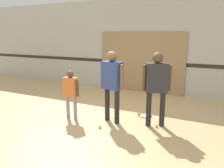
{
  "coord_description": "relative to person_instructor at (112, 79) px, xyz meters",
  "views": [
    {
      "loc": [
        2.24,
        -4.41,
        1.96
      ],
      "look_at": [
        0.16,
        -0.15,
        0.89
      ],
      "focal_mm": 35.0,
      "sensor_mm": 36.0,
      "label": 1
    }
  ],
  "objects": [
    {
      "name": "ground_plane",
      "position": [
        -0.16,
        0.15,
        -1.0
      ],
      "size": [
        16.0,
        16.0,
        0.0
      ],
      "primitive_type": "plane",
      "color": "tan"
    },
    {
      "name": "wall_back",
      "position": [
        -0.16,
        3.0,
        0.59
      ],
      "size": [
        16.0,
        0.07,
        3.2
      ],
      "color": "beige",
      "rests_on": "ground_plane"
    },
    {
      "name": "wall_panel",
      "position": [
        -0.33,
        2.94,
        0.03
      ],
      "size": [
        3.01,
        0.05,
        2.06
      ],
      "color": "#9E7F56",
      "rests_on": "ground_plane"
    },
    {
      "name": "person_instructor",
      "position": [
        0.0,
        0.0,
        0.0
      ],
      "size": [
        0.6,
        0.36,
        1.62
      ],
      "rotation": [
        0.0,
        0.0,
        -0.27
      ],
      "color": "#232328",
      "rests_on": "ground_plane"
    },
    {
      "name": "person_student_left",
      "position": [
        -0.94,
        -0.26,
        -0.28
      ],
      "size": [
        0.44,
        0.18,
        1.17
      ],
      "rotation": [
        0.0,
        0.0,
        -0.01
      ],
      "color": "gray",
      "rests_on": "ground_plane"
    },
    {
      "name": "person_student_right",
      "position": [
        0.95,
        0.2,
        -0.0
      ],
      "size": [
        0.57,
        0.41,
        1.62
      ],
      "rotation": [
        0.0,
        0.0,
        -2.73
      ],
      "color": "#232328",
      "rests_on": "ground_plane"
    },
    {
      "name": "racket_spare_on_floor",
      "position": [
        0.59,
        0.69,
        -0.99
      ],
      "size": [
        0.33,
        0.57,
        0.03
      ],
      "rotation": [
        0.0,
        0.0,
        1.61
      ],
      "color": "red",
      "rests_on": "ground_plane"
    },
    {
      "name": "tennis_ball_near_instructor",
      "position": [
        -0.07,
        -0.45,
        -0.97
      ],
      "size": [
        0.07,
        0.07,
        0.07
      ],
      "primitive_type": "sphere",
      "color": "#CCE038",
      "rests_on": "ground_plane"
    },
    {
      "name": "tennis_ball_by_spare_racket",
      "position": [
        0.42,
        0.66,
        -0.97
      ],
      "size": [
        0.07,
        0.07,
        0.07
      ],
      "primitive_type": "sphere",
      "color": "#CCE038",
      "rests_on": "ground_plane"
    },
    {
      "name": "tennis_ball_stray_left",
      "position": [
        1.01,
        0.13,
        -0.97
      ],
      "size": [
        0.07,
        0.07,
        0.07
      ],
      "primitive_type": "sphere",
      "color": "#CCE038",
      "rests_on": "ground_plane"
    }
  ]
}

